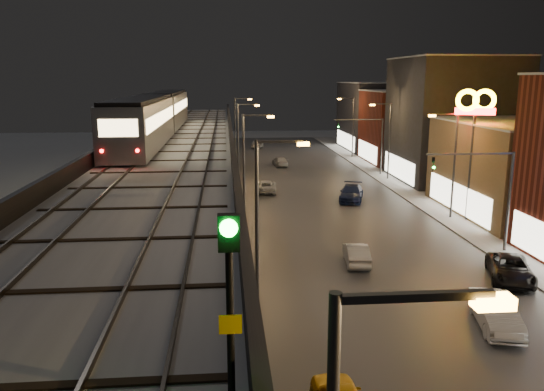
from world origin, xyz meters
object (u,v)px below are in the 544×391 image
car_mid_silver (266,187)px  car_onc_dark (510,270)px  subway_train (157,114)px  car_onc_white (351,194)px  car_far_white (257,144)px  car_near_white (356,254)px  car_onc_silver (496,313)px  car_mid_dark (280,162)px  rail_signal (229,271)px

car_mid_silver → car_onc_dark: size_ratio=0.89×
subway_train → car_onc_white: 20.14m
car_mid_silver → car_far_white: 36.12m
car_onc_white → car_near_white: bearing=-85.4°
car_near_white → car_onc_silver: size_ratio=0.87×
subway_train → car_mid_silver: subway_train is taller
car_near_white → car_far_white: 58.68m
car_onc_silver → car_onc_dark: bearing=68.8°
car_near_white → car_onc_dark: 9.15m
car_onc_silver → car_onc_dark: 6.97m
car_mid_dark → car_onc_dark: 44.06m
car_onc_dark → car_mid_dark: bearing=122.0°
car_far_white → car_onc_dark: size_ratio=0.85×
subway_train → car_near_white: bearing=-52.6°
rail_signal → car_onc_silver: 21.10m
car_mid_silver → car_onc_dark: (12.50, -26.16, 0.07)m
car_mid_dark → car_onc_white: bearing=97.1°
subway_train → rail_signal: subway_train is taller
car_mid_silver → car_mid_dark: size_ratio=1.07×
car_near_white → car_mid_silver: bearing=-73.2°
car_near_white → car_far_white: car_far_white is taller
car_near_white → car_far_white: size_ratio=0.94×
car_onc_dark → rail_signal: bearing=-109.2°
subway_train → car_onc_dark: (23.04, -22.81, -7.78)m
rail_signal → car_onc_white: 44.43m
car_mid_silver → car_far_white: bearing=-87.4°
car_mid_silver → car_onc_silver: 33.07m
car_onc_white → car_mid_silver: bearing=166.5°
rail_signal → car_near_white: (8.25, 24.17, -8.20)m
car_near_white → car_onc_white: bearing=-96.0°
rail_signal → car_mid_silver: rail_signal is taller
subway_train → car_mid_silver: bearing=17.7°
car_near_white → car_onc_silver: car_onc_silver is taller
car_far_white → subway_train: bearing=85.5°
rail_signal → car_near_white: 26.83m
rail_signal → car_far_white: rail_signal is taller
car_onc_white → car_onc_silver: bearing=-71.8°
car_mid_silver → car_onc_silver: size_ratio=0.97×
rail_signal → car_near_white: rail_signal is taller
car_onc_silver → car_onc_white: car_onc_silver is taller
subway_train → car_mid_silver: 13.56m
car_mid_dark → car_onc_white: size_ratio=0.80×
subway_train → car_far_white: 41.90m
car_onc_white → subway_train: bearing=-167.2°
subway_train → car_near_white: subway_train is taller
car_near_white → car_mid_dark: 39.43m
car_onc_silver → subway_train: bearing=136.6°
car_mid_dark → car_far_white: bearing=-89.6°
car_onc_dark → car_onc_white: bearing=121.6°
car_near_white → car_onc_dark: bearing=162.9°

